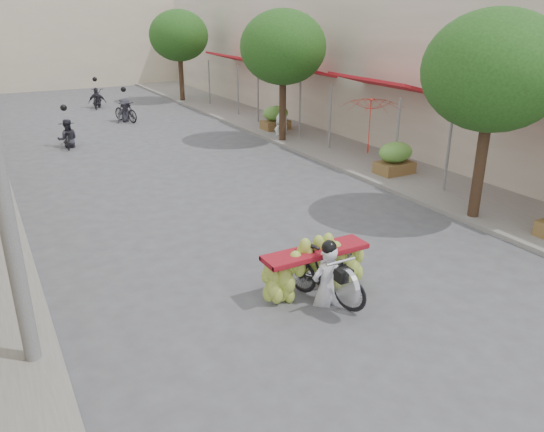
{
  "coord_description": "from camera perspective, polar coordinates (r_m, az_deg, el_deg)",
  "views": [
    {
      "loc": [
        -5.48,
        -4.79,
        5.14
      ],
      "look_at": [
        -0.45,
        4.31,
        1.1
      ],
      "focal_mm": 35.0,
      "sensor_mm": 36.0,
      "label": 1
    }
  ],
  "objects": [
    {
      "name": "sidewalk_right",
      "position": [
        23.94,
        3.27,
        8.95
      ],
      "size": [
        4.0,
        60.0,
        0.12
      ],
      "primitive_type": "cube",
      "color": "gray",
      "rests_on": "ground"
    },
    {
      "name": "shophouse_row_right",
      "position": [
        25.75,
        14.5,
        15.82
      ],
      "size": [
        9.77,
        40.0,
        6.0
      ],
      "color": "#C0B39F",
      "rests_on": "ground"
    },
    {
      "name": "ground",
      "position": [
        8.91,
        16.75,
        -15.03
      ],
      "size": [
        120.0,
        120.0,
        0.0
      ],
      "primitive_type": "plane",
      "color": "#515156",
      "rests_on": "ground"
    },
    {
      "name": "banana_motorbike",
      "position": [
        9.96,
        5.43,
        -5.24
      ],
      "size": [
        2.2,
        1.93,
        2.15
      ],
      "color": "black",
      "rests_on": "ground"
    },
    {
      "name": "produce_crate_mid",
      "position": [
        17.88,
        13.12,
        6.34
      ],
      "size": [
        1.2,
        0.88,
        1.16
      ],
      "color": "brown",
      "rests_on": "ground"
    },
    {
      "name": "produce_crate_far",
      "position": [
        24.25,
        0.39,
        10.71
      ],
      "size": [
        1.2,
        0.88,
        1.16
      ],
      "color": "brown",
      "rests_on": "ground"
    },
    {
      "name": "bg_motorbike_b",
      "position": [
        27.42,
        -15.55,
        11.44
      ],
      "size": [
        1.18,
        1.83,
        1.95
      ],
      "color": "black",
      "rests_on": "ground"
    },
    {
      "name": "bg_motorbike_c",
      "position": [
        32.05,
        -18.37,
        12.36
      ],
      "size": [
        1.23,
        1.89,
        1.95
      ],
      "color": "black",
      "rests_on": "ground"
    },
    {
      "name": "street_tree_far",
      "position": [
        32.68,
        -9.99,
        18.55
      ],
      "size": [
        3.4,
        3.4,
        5.25
      ],
      "color": "#3A2719",
      "rests_on": "ground"
    },
    {
      "name": "pedestrian",
      "position": [
        23.11,
        1.06,
        10.97
      ],
      "size": [
        1.03,
        0.86,
        1.81
      ],
      "rotation": [
        0.0,
        0.0,
        3.58
      ],
      "color": "silver",
      "rests_on": "ground"
    },
    {
      "name": "far_building",
      "position": [
        43.17,
        -22.73,
        17.51
      ],
      "size": [
        20.0,
        6.0,
        7.0
      ],
      "primitive_type": "cube",
      "color": "beige",
      "rests_on": "ground"
    },
    {
      "name": "market_umbrella",
      "position": [
        17.87,
        10.75,
        12.57
      ],
      "size": [
        2.34,
        2.34,
        1.92
      ],
      "rotation": [
        0.0,
        0.0,
        -0.12
      ],
      "color": "red",
      "rests_on": "ground"
    },
    {
      "name": "street_tree_near",
      "position": [
        14.05,
        22.75,
        14.13
      ],
      "size": [
        3.4,
        3.4,
        5.25
      ],
      "color": "#3A2719",
      "rests_on": "ground"
    },
    {
      "name": "street_tree_mid",
      "position": [
        21.75,
        1.19,
        17.65
      ],
      "size": [
        3.4,
        3.4,
        5.25
      ],
      "color": "#3A2719",
      "rests_on": "ground"
    },
    {
      "name": "bg_motorbike_a",
      "position": [
        22.89,
        -21.23,
        8.75
      ],
      "size": [
        0.86,
        1.66,
        1.95
      ],
      "color": "black",
      "rests_on": "ground"
    }
  ]
}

